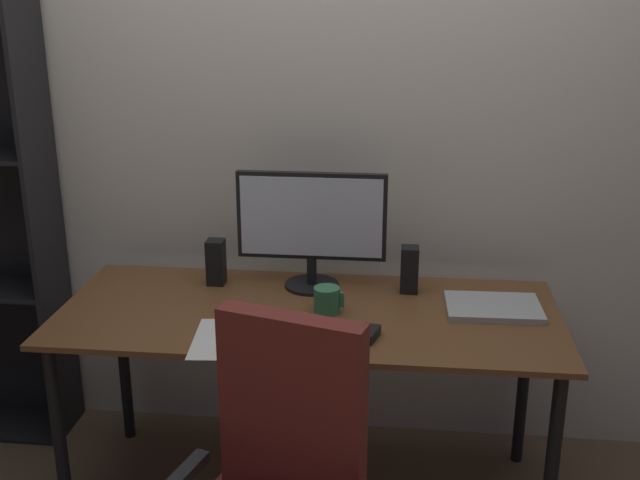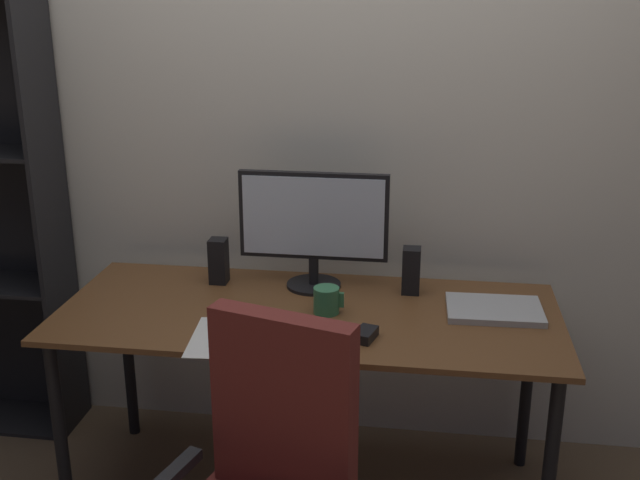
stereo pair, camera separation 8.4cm
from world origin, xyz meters
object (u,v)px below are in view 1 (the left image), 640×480
desk (308,331)px  monitor (312,223)px  mouse (368,334)px  keyboard (291,334)px  speaker_right (409,269)px  coffee_mug (327,300)px  speaker_left (216,262)px  laptop (493,307)px

desk → monitor: bearing=93.8°
mouse → monitor: bearing=135.0°
desk → monitor: size_ratio=3.17×
desk → keyboard: 0.23m
monitor → speaker_right: monitor is taller
coffee_mug → speaker_right: bearing=38.6°
keyboard → monitor: bearing=85.2°
keyboard → speaker_left: 0.55m
mouse → coffee_mug: (-0.15, 0.19, 0.03)m
desk → laptop: bearing=6.7°
speaker_left → speaker_right: same height
keyboard → coffee_mug: bearing=62.1°
mouse → laptop: 0.49m
monitor → coffee_mug: (0.08, -0.23, -0.20)m
desk → keyboard: keyboard is taller
mouse → speaker_left: 0.72m
monitor → coffee_mug: size_ratio=5.20×
mouse → laptop: mouse is taller
monitor → keyboard: monitor is taller
monitor → desk: bearing=-86.2°
speaker_right → laptop: bearing=-25.8°
desk → monitor: 0.39m
mouse → speaker_left: (-0.58, 0.41, 0.07)m
mouse → laptop: (0.42, 0.27, -0.01)m
coffee_mug → speaker_left: (-0.43, 0.22, 0.04)m
desk → speaker_left: speaker_left is taller
laptop → coffee_mug: bearing=-173.4°
monitor → speaker_right: 0.39m
keyboard → speaker_right: speaker_right is taller
desk → coffee_mug: (0.06, -0.01, 0.12)m
mouse → coffee_mug: 0.24m
monitor → speaker_left: monitor is taller
desk → speaker_left: 0.46m
keyboard → speaker_right: size_ratio=1.71×
monitor → coffee_mug: 0.32m
laptop → speaker_left: 1.01m
desk → speaker_left: (-0.37, 0.21, 0.16)m
speaker_left → mouse: bearing=-34.9°
keyboard → laptop: 0.72m
desk → speaker_left: bearing=150.1°
speaker_left → speaker_right: size_ratio=1.00×
laptop → mouse: bearing=-148.8°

